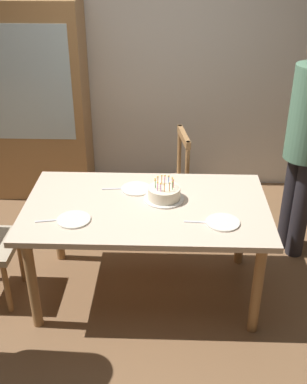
% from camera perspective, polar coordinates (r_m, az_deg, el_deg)
% --- Properties ---
extents(ground, '(6.40, 6.40, 0.00)m').
position_cam_1_polar(ground, '(3.67, -0.80, -11.76)').
color(ground, brown).
extents(back_wall, '(6.40, 0.10, 2.60)m').
position_cam_1_polar(back_wall, '(4.76, 0.16, 15.63)').
color(back_wall, beige).
rests_on(back_wall, ground).
extents(dining_table, '(1.68, 0.97, 0.75)m').
position_cam_1_polar(dining_table, '(3.27, -0.88, -2.85)').
color(dining_table, beige).
rests_on(dining_table, ground).
extents(birthday_cake, '(0.28, 0.28, 0.16)m').
position_cam_1_polar(birthday_cake, '(3.27, 1.28, -0.21)').
color(birthday_cake, silver).
rests_on(birthday_cake, dining_table).
extents(plate_near_celebrant, '(0.22, 0.22, 0.01)m').
position_cam_1_polar(plate_near_celebrant, '(3.09, -9.66, -3.31)').
color(plate_near_celebrant, silver).
rests_on(plate_near_celebrant, dining_table).
extents(plate_far_side, '(0.22, 0.22, 0.01)m').
position_cam_1_polar(plate_far_side, '(3.42, -2.12, 0.41)').
color(plate_far_side, silver).
rests_on(plate_far_side, dining_table).
extents(plate_near_guest, '(0.22, 0.22, 0.01)m').
position_cam_1_polar(plate_near_guest, '(3.06, 8.40, -3.65)').
color(plate_near_guest, silver).
rests_on(plate_near_guest, dining_table).
extents(fork_near_celebrant, '(0.18, 0.05, 0.01)m').
position_cam_1_polar(fork_near_celebrant, '(3.12, -12.59, -3.41)').
color(fork_near_celebrant, silver).
rests_on(fork_near_celebrant, dining_table).
extents(fork_far_side, '(0.18, 0.03, 0.01)m').
position_cam_1_polar(fork_far_side, '(3.43, -4.78, 0.40)').
color(fork_far_side, silver).
rests_on(fork_far_side, dining_table).
extents(fork_near_guest, '(0.18, 0.03, 0.01)m').
position_cam_1_polar(fork_near_guest, '(3.04, 5.39, -3.65)').
color(fork_near_guest, silver).
rests_on(fork_near_guest, dining_table).
extents(chair_spindle_back, '(0.51, 0.51, 0.95)m').
position_cam_1_polar(chair_spindle_back, '(4.07, 1.16, 0.60)').
color(chair_spindle_back, tan).
rests_on(chair_spindle_back, ground).
extents(person_guest, '(0.32, 0.32, 1.78)m').
position_cam_1_polar(person_guest, '(3.78, 18.09, 6.14)').
color(person_guest, '#262328').
rests_on(person_guest, ground).
extents(china_cabinet, '(1.10, 0.45, 1.90)m').
position_cam_1_polar(china_cabinet, '(4.76, -14.77, 10.37)').
color(china_cabinet, '#9E7042').
rests_on(china_cabinet, ground).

